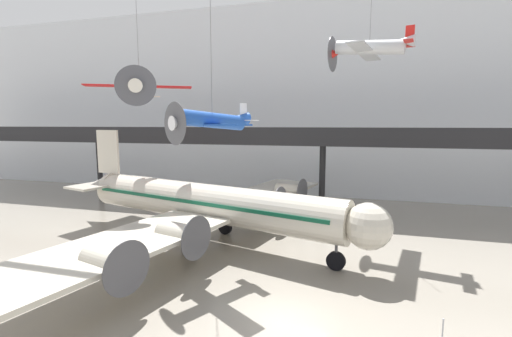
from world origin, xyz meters
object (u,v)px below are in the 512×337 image
at_px(suspended_plane_red_highwing, 140,93).
at_px(suspended_plane_blue_trainer, 212,121).
at_px(suspended_plane_silver_racer, 370,48).
at_px(stanchion_barrier, 442,334).
at_px(airliner_silver_main, 204,203).

bearing_deg(suspended_plane_red_highwing, suspended_plane_blue_trainer, 28.98).
bearing_deg(suspended_plane_silver_racer, suspended_plane_red_highwing, 24.17).
height_order(suspended_plane_silver_racer, suspended_plane_red_highwing, suspended_plane_silver_racer).
bearing_deg(stanchion_barrier, suspended_plane_red_highwing, 154.52).
height_order(suspended_plane_blue_trainer, stanchion_barrier, suspended_plane_blue_trainer).
bearing_deg(suspended_plane_silver_racer, airliner_silver_main, 34.97).
bearing_deg(suspended_plane_blue_trainer, suspended_plane_red_highwing, -89.64).
bearing_deg(suspended_plane_blue_trainer, stanchion_barrier, 102.36).
xyz_separation_m(suspended_plane_silver_racer, stanchion_barrier, (3.14, -14.94, -16.06)).
relative_size(airliner_silver_main, stanchion_barrier, 32.15).
height_order(airliner_silver_main, suspended_plane_blue_trainer, suspended_plane_blue_trainer).
distance_m(suspended_plane_red_highwing, stanchion_barrier, 28.17).
distance_m(suspended_plane_blue_trainer, stanchion_barrier, 17.37).
bearing_deg(stanchion_barrier, suspended_plane_silver_racer, 101.89).
bearing_deg(stanchion_barrier, suspended_plane_blue_trainer, 159.77).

